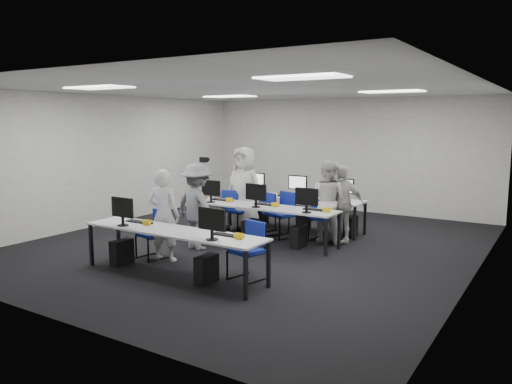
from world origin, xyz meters
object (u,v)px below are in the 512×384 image
Objects in this scene: chair_1 at (247,262)px; chair_5 at (234,216)px; student_0 at (164,215)px; chair_4 at (325,227)px; student_1 at (327,201)px; chair_6 at (274,220)px; desk_mid at (261,208)px; student_2 at (244,189)px; chair_3 at (281,223)px; chair_2 at (238,218)px; photographer at (197,206)px; chair_0 at (153,243)px; chair_7 at (324,227)px; student_3 at (341,204)px; desk_front at (173,233)px.

chair_1 is 3.71m from chair_5.
chair_4 is at bearing -136.44° from student_0.
student_1 reaches higher than chair_5.
chair_6 is 0.55× the size of student_1.
chair_5 is (-1.20, 0.79, -0.40)m from desk_mid.
student_2 reaches higher than chair_1.
student_0 is (-0.71, -2.03, 0.12)m from desk_mid.
desk_mid is 1.49m from chair_5.
chair_6 is at bearing 160.68° from chair_3.
chair_4 reaches higher than chair_1.
photographer reaches higher than chair_2.
photographer is (0.27, 0.93, 0.55)m from chair_0.
chair_0 reaches higher than chair_7.
student_0 is (-0.85, -2.61, 0.50)m from chair_3.
chair_3 is 0.60× the size of student_3.
student_0 is at bearing -109.19° from desk_mid.
student_2 reaches higher than student_0.
student_2 is at bearing 65.39° from chair_2.
chair_0 is 0.60m from student_0.
chair_1 is 2.81m from chair_4.
chair_3 is at bearing 78.41° from chair_0.
chair_4 is 1.23m from chair_6.
student_2 is at bearing -174.74° from chair_3.
chair_6 is (1.07, -0.02, 0.01)m from chair_5.
student_2 is (-1.99, 2.92, 0.64)m from chair_1.
chair_2 reaches higher than desk_mid.
photographer is (-2.06, -1.97, 0.04)m from student_3.
student_2 is 2.26m from student_3.
chair_0 is at bearing 83.72° from photographer.
chair_5 is 1.07m from chair_6.
chair_5 reaches higher than desk_mid.
chair_2 is 1.02× the size of chair_7.
desk_mid is at bearing -65.96° from chair_6.
chair_5 is at bearing 106.07° from chair_0.
chair_7 reaches higher than desk_mid.
chair_6 is (-0.27, 0.19, -0.01)m from chair_3.
student_0 is at bearing -113.76° from chair_7.
student_1 reaches higher than chair_7.
chair_1 is 3.59m from student_2.
desk_front is at bearing -65.73° from chair_2.
student_1 is 1.06× the size of student_3.
chair_5 is at bearing 152.08° from chair_2.
chair_0 reaches higher than desk_front.
chair_2 is 0.52× the size of photographer.
chair_6 is at bearing 15.19° from chair_2.
chair_4 is at bearing 64.13° from chair_0.
student_1 reaches higher than chair_2.
chair_1 is 1.86m from student_0.
chair_3 is 0.57× the size of photographer.
desk_front is 3.64× the size of chair_5.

